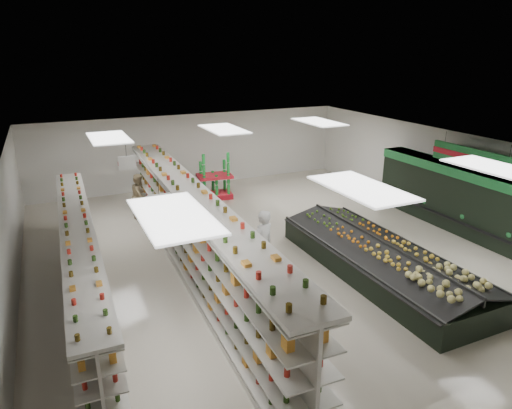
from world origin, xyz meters
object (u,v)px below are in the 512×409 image
gondola_center (193,235)px  soda_endcap (215,178)px  shopper_main (263,245)px  produce_island (380,258)px  shopper_background (140,195)px  gondola_left (82,263)px

gondola_center → soda_endcap: bearing=66.4°
shopper_main → gondola_center: bearing=-57.9°
produce_island → shopper_background: 8.91m
shopper_main → shopper_background: (-2.02, 6.19, -0.16)m
gondola_center → shopper_background: size_ratio=8.23×
gondola_center → shopper_background: (-0.48, 4.97, -0.25)m
soda_endcap → shopper_background: size_ratio=1.10×
gondola_center → shopper_background: bearing=96.9°
produce_island → gondola_center: bearing=152.8°
produce_island → soda_endcap: soda_endcap is taller
gondola_left → shopper_main: 4.62m
gondola_center → shopper_background: gondola_center is taller
gondola_left → shopper_background: gondola_left is taller
gondola_left → gondola_center: gondola_center is taller
produce_island → shopper_main: shopper_main is taller
gondola_center → produce_island: size_ratio=1.99×
soda_endcap → shopper_main: (-1.21, -7.12, 0.11)m
gondola_left → shopper_background: (2.44, 4.99, -0.02)m
gondola_center → soda_endcap: (2.75, 5.91, -0.20)m
gondola_left → soda_endcap: size_ratio=5.90×
produce_island → shopper_background: shopper_background is taller
shopper_background → gondola_left: bearing=-179.1°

